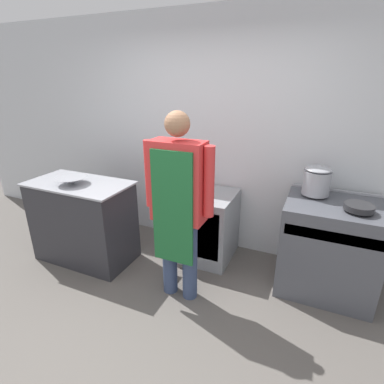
{
  "coord_description": "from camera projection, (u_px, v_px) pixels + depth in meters",
  "views": [
    {
      "loc": [
        1.15,
        -1.5,
        2.0
      ],
      "look_at": [
        0.07,
        0.96,
        0.97
      ],
      "focal_mm": 28.0,
      "sensor_mm": 36.0,
      "label": 1
    }
  ],
  "objects": [
    {
      "name": "ground_plane",
      "position": [
        137.0,
        340.0,
        2.44
      ],
      "size": [
        14.0,
        14.0,
        0.0
      ],
      "primitive_type": "plane",
      "color": "#5B5651"
    },
    {
      "name": "wall_back",
      "position": [
        215.0,
        137.0,
        3.46
      ],
      "size": [
        8.0,
        0.05,
        2.7
      ],
      "color": "silver",
      "rests_on": "ground_plane"
    },
    {
      "name": "prep_counter",
      "position": [
        84.0,
        221.0,
        3.4
      ],
      "size": [
        1.14,
        0.61,
        0.93
      ],
      "color": "#2D2D33",
      "rests_on": "ground_plane"
    },
    {
      "name": "stove",
      "position": [
        328.0,
        247.0,
        2.9
      ],
      "size": [
        0.86,
        0.71,
        0.94
      ],
      "color": "#4C4F56",
      "rests_on": "ground_plane"
    },
    {
      "name": "fridge_unit",
      "position": [
        204.0,
        225.0,
        3.48
      ],
      "size": [
        0.68,
        0.63,
        0.79
      ],
      "color": "#93999E",
      "rests_on": "ground_plane"
    },
    {
      "name": "person_cook",
      "position": [
        178.0,
        199.0,
        2.6
      ],
      "size": [
        0.65,
        0.24,
        1.76
      ],
      "color": "#38476B",
      "rests_on": "ground_plane"
    },
    {
      "name": "mixing_bowl",
      "position": [
        72.0,
        180.0,
        3.18
      ],
      "size": [
        0.33,
        0.33,
        0.08
      ],
      "color": "#9EA0A8",
      "rests_on": "prep_counter"
    },
    {
      "name": "stock_pot",
      "position": [
        317.0,
        181.0,
        2.86
      ],
      "size": [
        0.25,
        0.25,
        0.27
      ],
      "color": "#9EA0A8",
      "rests_on": "stove"
    },
    {
      "name": "saute_pan",
      "position": [
        359.0,
        207.0,
        2.55
      ],
      "size": [
        0.24,
        0.24,
        0.05
      ],
      "color": "#262628",
      "rests_on": "stove"
    }
  ]
}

